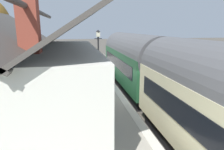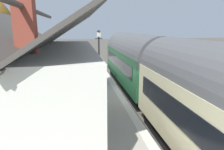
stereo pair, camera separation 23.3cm
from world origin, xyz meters
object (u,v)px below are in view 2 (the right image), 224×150
at_px(train, 221,110).
at_px(bench_platform_end, 75,61).
at_px(planter_under_sign, 77,67).
at_px(lamp_post_platform, 99,46).
at_px(station_building, 41,84).
at_px(bench_mid_platform, 77,65).
at_px(planter_by_door, 102,76).
at_px(planter_edge_near, 75,72).
at_px(planter_edge_far, 38,74).

height_order(train, bench_platform_end, train).
xyz_separation_m(planter_under_sign, lamp_post_platform, (-3.80, -1.57, 2.05)).
bearing_deg(bench_platform_end, train, -162.80).
bearing_deg(station_building, bench_platform_end, -4.93).
xyz_separation_m(bench_mid_platform, planter_by_door, (-4.83, -1.79, -0.02)).
bearing_deg(station_building, train, -113.96).
distance_m(station_building, planter_by_door, 6.68).
xyz_separation_m(train, station_building, (2.58, 5.81, 0.39)).
height_order(bench_mid_platform, planter_edge_near, planter_edge_near).
relative_size(station_building, lamp_post_platform, 2.29).
height_order(train, planter_by_door, train).
xyz_separation_m(station_building, bench_mid_platform, (10.64, -1.29, -1.16)).
xyz_separation_m(bench_platform_end, planter_by_door, (-6.86, -1.98, -0.02)).
xyz_separation_m(bench_platform_end, planter_under_sign, (-3.09, -0.18, 0.02)).
height_order(planter_under_sign, lamp_post_platform, lamp_post_platform).
bearing_deg(station_building, planter_under_sign, -7.60).
relative_size(bench_mid_platform, lamp_post_platform, 0.39).
bearing_deg(planter_edge_near, planter_by_door, -127.69).
bearing_deg(planter_edge_far, bench_mid_platform, -48.25).
distance_m(planter_by_door, planter_edge_far, 5.23).
height_order(station_building, lamp_post_platform, station_building).
height_order(train, planter_edge_near, train).
bearing_deg(station_building, planter_by_door, -27.90).
relative_size(planter_under_sign, planter_edge_far, 1.24).
distance_m(train, station_building, 6.37).
bearing_deg(lamp_post_platform, bench_mid_platform, 17.85).
height_order(train, bench_mid_platform, train).
bearing_deg(lamp_post_platform, planter_by_door, -80.60).
distance_m(bench_mid_platform, bench_platform_end, 2.04).
bearing_deg(bench_mid_platform, train, -161.10).
distance_m(station_building, bench_platform_end, 12.76).
xyz_separation_m(planter_under_sign, planter_by_door, (-3.77, -1.80, -0.03)).
distance_m(train, planter_edge_near, 10.94).
height_order(planter_edge_far, lamp_post_platform, lamp_post_platform).
distance_m(train, bench_mid_platform, 13.99).
height_order(station_building, bench_platform_end, station_building).
relative_size(train, station_building, 3.74).
relative_size(planter_under_sign, planter_by_door, 0.96).
height_order(planter_by_door, planter_edge_far, planter_by_door).
relative_size(planter_edge_near, lamp_post_platform, 0.26).
bearing_deg(train, lamp_post_platform, 19.51).
distance_m(station_building, lamp_post_platform, 6.50).
distance_m(station_building, bench_mid_platform, 10.78).
height_order(bench_mid_platform, lamp_post_platform, lamp_post_platform).
distance_m(train, bench_platform_end, 15.98).
xyz_separation_m(station_building, planter_by_door, (5.81, -3.08, -1.17)).
relative_size(bench_mid_platform, bench_platform_end, 1.01).
bearing_deg(planter_by_door, planter_edge_near, 52.31).
bearing_deg(planter_edge_near, train, -154.78).
bearing_deg(bench_mid_platform, planter_under_sign, 179.55).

